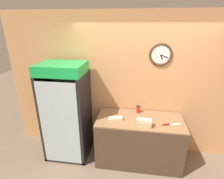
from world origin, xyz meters
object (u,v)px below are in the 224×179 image
object	(u,v)px
sandwich_flat_left	(116,119)
chefs_knife	(169,124)
sandwich_stack_middle	(144,121)
beverage_cooler	(67,106)
condiment_jar	(138,109)
sandwich_stack_bottom	(144,124)

from	to	relation	value
sandwich_flat_left	chefs_knife	world-z (taller)	sandwich_flat_left
sandwich_stack_middle	chefs_knife	distance (m)	0.44
beverage_cooler	condiment_jar	size ratio (longest dim) A/B	13.63
sandwich_stack_middle	condiment_jar	distance (m)	0.47
sandwich_stack_middle	condiment_jar	world-z (taller)	condiment_jar
sandwich_stack_bottom	sandwich_flat_left	xyz separation A→B (m)	(-0.49, 0.11, -0.00)
condiment_jar	sandwich_stack_bottom	bearing A→B (deg)	-77.32
beverage_cooler	chefs_knife	size ratio (longest dim) A/B	5.89
beverage_cooler	sandwich_flat_left	distance (m)	0.96
beverage_cooler	sandwich_flat_left	world-z (taller)	beverage_cooler
sandwich_flat_left	condiment_jar	bearing A→B (deg)	41.74
sandwich_flat_left	sandwich_stack_bottom	bearing A→B (deg)	-13.32
beverage_cooler	sandwich_stack_middle	bearing A→B (deg)	-10.91
sandwich_stack_middle	chefs_knife	xyz separation A→B (m)	(0.42, 0.10, -0.09)
chefs_knife	sandwich_stack_middle	bearing A→B (deg)	-167.09
beverage_cooler	sandwich_flat_left	xyz separation A→B (m)	(0.94, -0.16, -0.10)
beverage_cooler	sandwich_stack_bottom	distance (m)	1.45
chefs_knife	sandwich_stack_bottom	bearing A→B (deg)	-167.09
sandwich_stack_middle	sandwich_stack_bottom	bearing A→B (deg)	0.00
sandwich_stack_bottom	sandwich_stack_middle	bearing A→B (deg)	0.00
sandwich_stack_bottom	condiment_jar	distance (m)	0.47
sandwich_stack_bottom	sandwich_stack_middle	world-z (taller)	sandwich_stack_middle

